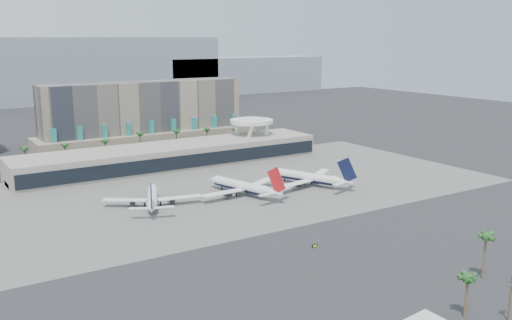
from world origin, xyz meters
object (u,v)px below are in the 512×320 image
airliner_right (309,177)px  taxiway_sign (315,246)px  service_vehicle_a (171,201)px  service_vehicle_b (279,193)px  airliner_centre (243,186)px  airliner_left (152,198)px  utility_pole (511,294)px

airliner_right → taxiway_sign: bearing=-149.6°
service_vehicle_a → service_vehicle_b: 48.50m
airliner_centre → service_vehicle_a: 33.10m
airliner_left → airliner_right: size_ratio=0.91×
airliner_centre → service_vehicle_a: bearing=153.7°
utility_pole → service_vehicle_b: utility_pole is taller
utility_pole → service_vehicle_b: (18.48, 126.93, -6.34)m
service_vehicle_a → service_vehicle_b: size_ratio=1.25×
airliner_left → airliner_right: 76.97m
airliner_centre → service_vehicle_a: airliner_centre is taller
airliner_right → airliner_centre: bearing=152.8°
airliner_left → taxiway_sign: airliner_left is taller
utility_pole → airliner_right: 138.48m
utility_pole → airliner_left: bearing=104.6°
airliner_left → service_vehicle_a: airliner_left is taller
taxiway_sign → airliner_left: bearing=105.1°
airliner_right → service_vehicle_a: (-67.72, 8.68, -3.11)m
service_vehicle_b → taxiway_sign: 66.77m
airliner_left → service_vehicle_b: size_ratio=12.92×
airliner_centre → taxiway_sign: 70.33m
utility_pole → service_vehicle_a: 144.11m
taxiway_sign → airliner_right: bearing=48.4°
airliner_right → taxiway_sign: size_ratio=18.29×
airliner_left → airliner_centre: airliner_centre is taller
service_vehicle_a → taxiway_sign: 77.43m
service_vehicle_a → taxiway_sign: service_vehicle_a is taller
airliner_right → service_vehicle_a: 68.35m
airliner_right → service_vehicle_b: bearing=171.6°
service_vehicle_b → taxiway_sign: (-27.59, -60.80, -0.26)m
service_vehicle_b → service_vehicle_a: bearing=171.0°
airliner_centre → service_vehicle_a: (-32.36, 6.22, -3.09)m
utility_pole → airliner_left: size_ratio=0.30×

